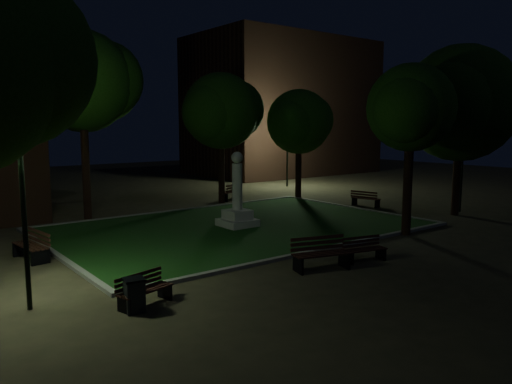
# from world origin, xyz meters

# --- Properties ---
(ground) EXTENTS (80.00, 80.00, 0.00)m
(ground) POSITION_xyz_m (0.00, 0.00, 0.00)
(ground) COLOR #3E3623
(lawn) EXTENTS (15.00, 10.00, 0.08)m
(lawn) POSITION_xyz_m (0.00, 2.00, 0.04)
(lawn) COLOR #173F13
(lawn) RESTS_ON ground
(lawn_kerb) EXTENTS (15.40, 10.40, 0.12)m
(lawn_kerb) POSITION_xyz_m (0.00, 2.00, 0.06)
(lawn_kerb) COLOR slate
(lawn_kerb) RESTS_ON ground
(monument) EXTENTS (1.40, 1.40, 3.20)m
(monument) POSITION_xyz_m (0.00, 2.00, 0.96)
(monument) COLOR gray
(monument) RESTS_ON lawn
(building_far) EXTENTS (16.00, 10.00, 12.00)m
(building_far) POSITION_xyz_m (18.00, 20.00, 6.00)
(building_far) COLOR #442619
(building_far) RESTS_ON ground
(tree_north_wl) EXTENTS (5.56, 4.54, 8.69)m
(tree_north_wl) POSITION_xyz_m (-4.31, 7.89, 6.41)
(tree_north_wl) COLOR black
(tree_north_wl) RESTS_ON ground
(tree_north_er) EXTENTS (5.22, 4.26, 7.30)m
(tree_north_er) POSITION_xyz_m (3.48, 8.24, 5.16)
(tree_north_er) COLOR black
(tree_north_er) RESTS_ON ground
(tree_ne) EXTENTS (4.66, 3.80, 6.49)m
(tree_ne) POSITION_xyz_m (7.93, 6.67, 4.58)
(tree_ne) COLOR black
(tree_ne) RESTS_ON ground
(tree_east) EXTENTS (6.82, 5.57, 8.21)m
(tree_east) POSITION_xyz_m (10.42, -2.04, 5.43)
(tree_east) COLOR black
(tree_east) RESTS_ON ground
(tree_se) EXTENTS (4.23, 3.45, 6.80)m
(tree_se) POSITION_xyz_m (4.66, -3.29, 5.06)
(tree_se) COLOR black
(tree_se) RESTS_ON ground
(tree_far_north) EXTENTS (6.27, 5.12, 9.08)m
(tree_far_north) POSITION_xyz_m (-2.38, 13.42, 6.52)
(tree_far_north) COLOR black
(tree_far_north) RESTS_ON ground
(lamppost_sw) EXTENTS (1.18, 0.28, 4.26)m
(lamppost_sw) POSITION_xyz_m (-9.56, -2.76, 3.00)
(lamppost_sw) COLOR black
(lamppost_sw) RESTS_ON ground
(lamppost_se) EXTENTS (1.18, 0.28, 4.35)m
(lamppost_se) POSITION_xyz_m (11.29, -1.72, 3.05)
(lamppost_se) COLOR black
(lamppost_se) RESTS_ON ground
(lamppost_ne) EXTENTS (1.18, 0.28, 3.98)m
(lamppost_ne) POSITION_xyz_m (11.32, 11.64, 2.83)
(lamppost_ne) COLOR black
(lamppost_ne) RESTS_ON ground
(bench_near_left) EXTENTS (1.92, 1.13, 1.00)m
(bench_near_left) POSITION_xyz_m (-1.63, -4.65, 0.47)
(bench_near_left) COLOR black
(bench_near_left) RESTS_ON ground
(bench_near_right) EXTENTS (1.51, 0.83, 0.79)m
(bench_near_right) POSITION_xyz_m (0.18, -4.83, 0.37)
(bench_near_right) COLOR black
(bench_near_right) RESTS_ON ground
(bench_west_near) EXTENTS (1.52, 0.86, 0.79)m
(bench_west_near) POSITION_xyz_m (-7.26, -4.18, 0.37)
(bench_west_near) COLOR black
(bench_west_near) RESTS_ON ground
(bench_left_side) EXTENTS (0.82, 1.80, 0.95)m
(bench_left_side) POSITION_xyz_m (-8.32, 1.94, 0.45)
(bench_left_side) COLOR black
(bench_left_side) RESTS_ON ground
(bench_right_side) EXTENTS (0.87, 1.64, 0.86)m
(bench_right_side) POSITION_xyz_m (8.80, 2.34, 0.40)
(bench_right_side) COLOR black
(bench_right_side) RESTS_ON ground
(bench_far_side) EXTENTS (1.85, 1.24, 0.96)m
(bench_far_side) POSITION_xyz_m (4.39, 8.74, 0.45)
(bench_far_side) COLOR black
(bench_far_side) RESTS_ON ground
(trash_bin) EXTENTS (0.55, 0.55, 0.82)m
(trash_bin) POSITION_xyz_m (-7.62, -4.45, 0.42)
(trash_bin) COLOR black
(trash_bin) RESTS_ON ground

